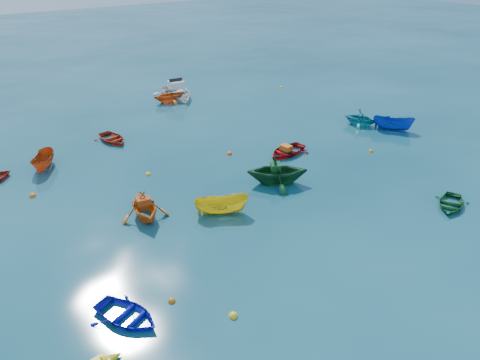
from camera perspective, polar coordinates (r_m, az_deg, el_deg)
ground at (r=22.39m, az=6.95°, el=-5.93°), size 160.00×160.00×0.00m
dinghy_blue_sw at (r=18.12m, az=-13.60°, el=-16.15°), size 2.90×3.22×0.55m
dinghy_orange_w at (r=23.58m, az=-11.49°, el=-4.43°), size 2.76×3.08×1.45m
sampan_yellow_mid at (r=23.45m, az=-2.22°, el=-4.03°), size 2.92×2.12×1.06m
dinghy_green_e at (r=26.28m, az=24.21°, el=-2.94°), size 2.95×2.67×0.50m
dinghy_cyan_se at (r=35.57m, az=14.42°, el=6.56°), size 3.04×3.17×1.29m
sampan_orange_n at (r=30.25m, az=-22.68°, el=1.40°), size 2.12×2.80×1.02m
dinghy_green_n at (r=26.26m, az=4.50°, el=-0.37°), size 4.31×4.14×1.75m
dinghy_red_ne at (r=29.86m, az=5.72°, el=3.19°), size 3.27×2.67×0.60m
sampan_blue_far at (r=35.28m, az=18.06°, el=5.87°), size 2.63×2.85×1.09m
dinghy_red_far at (r=32.75m, az=-15.25°, el=4.60°), size 2.28×2.92×0.55m
dinghy_orange_far at (r=39.86m, az=-8.57°, el=9.40°), size 2.76×2.41×1.39m
motorboat_white at (r=41.00m, az=-7.71°, el=9.98°), size 3.59×4.79×1.55m
tarp_orange_a at (r=23.17m, az=-11.72°, el=-2.52°), size 0.72×0.59×0.32m
tarp_green_b at (r=25.78m, az=4.37°, el=1.68°), size 0.79×0.85×0.33m
tarp_orange_b at (r=29.60m, az=5.64°, el=3.94°), size 0.64×0.76×0.32m
buoy_or_a at (r=18.50m, az=-8.32°, el=-14.43°), size 0.29×0.29×0.29m
buoy_ye_a at (r=17.75m, az=-0.83°, el=-16.27°), size 0.34×0.34×0.34m
buoy_or_c at (r=27.21m, az=-23.95°, el=-1.82°), size 0.35×0.35×0.35m
buoy_ye_c at (r=23.62m, az=-3.84°, el=-3.82°), size 0.34×0.34×0.34m
buoy_or_d at (r=31.19m, az=15.67°, el=3.36°), size 0.29×0.29×0.29m
buoy_ye_d at (r=27.61m, az=-11.13°, el=0.64°), size 0.31×0.31×0.31m
buoy_or_e at (r=29.66m, az=-1.31°, el=3.16°), size 0.35×0.35×0.35m
buoy_ye_e at (r=43.44m, az=5.10°, el=11.14°), size 0.31×0.31×0.31m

